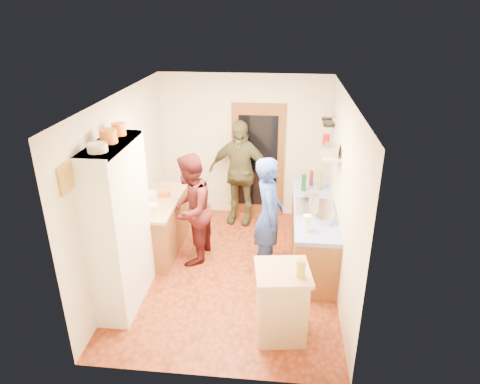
% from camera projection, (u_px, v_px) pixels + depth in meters
% --- Properties ---
extents(floor, '(3.00, 4.00, 0.02)m').
position_uv_depth(floor, '(231.00, 271.00, 6.42)').
color(floor, brown).
rests_on(floor, ground).
extents(ceiling, '(3.00, 4.00, 0.02)m').
position_uv_depth(ceiling, '(230.00, 96.00, 5.36)').
color(ceiling, silver).
rests_on(ceiling, ground).
extents(wall_back, '(3.00, 0.02, 2.60)m').
position_uv_depth(wall_back, '(244.00, 147.00, 7.72)').
color(wall_back, beige).
rests_on(wall_back, ground).
extents(wall_front, '(3.00, 0.02, 2.60)m').
position_uv_depth(wall_front, '(204.00, 276.00, 4.06)').
color(wall_front, beige).
rests_on(wall_front, ground).
extents(wall_left, '(0.02, 4.00, 2.60)m').
position_uv_depth(wall_left, '(125.00, 187.00, 6.03)').
color(wall_left, beige).
rests_on(wall_left, ground).
extents(wall_right, '(0.02, 4.00, 2.60)m').
position_uv_depth(wall_right, '(342.00, 196.00, 5.74)').
color(wall_right, beige).
rests_on(wall_right, ground).
extents(door_frame, '(0.95, 0.06, 2.10)m').
position_uv_depth(door_frame, '(258.00, 161.00, 7.76)').
color(door_frame, brown).
rests_on(door_frame, ground).
extents(door_glass, '(0.70, 0.02, 1.70)m').
position_uv_depth(door_glass, '(258.00, 162.00, 7.73)').
color(door_glass, black).
rests_on(door_glass, door_frame).
extents(hutch_body, '(0.40, 1.20, 2.20)m').
position_uv_depth(hutch_body, '(120.00, 227.00, 5.36)').
color(hutch_body, white).
rests_on(hutch_body, ground).
extents(hutch_top_shelf, '(0.40, 1.14, 0.04)m').
position_uv_depth(hutch_top_shelf, '(110.00, 144.00, 4.93)').
color(hutch_top_shelf, white).
rests_on(hutch_top_shelf, hutch_body).
extents(plate_stack, '(0.22, 0.22, 0.09)m').
position_uv_depth(plate_stack, '(97.00, 148.00, 4.60)').
color(plate_stack, white).
rests_on(plate_stack, hutch_top_shelf).
extents(orange_pot_a, '(0.20, 0.20, 0.16)m').
position_uv_depth(orange_pot_a, '(109.00, 136.00, 4.89)').
color(orange_pot_a, orange).
rests_on(orange_pot_a, hutch_top_shelf).
extents(orange_pot_b, '(0.17, 0.17, 0.15)m').
position_uv_depth(orange_pot_b, '(119.00, 129.00, 5.18)').
color(orange_pot_b, orange).
rests_on(orange_pot_b, hutch_top_shelf).
extents(left_counter_base, '(0.60, 1.40, 0.85)m').
position_uv_depth(left_counter_base, '(159.00, 227.00, 6.76)').
color(left_counter_base, brown).
rests_on(left_counter_base, ground).
extents(left_counter_top, '(0.64, 1.44, 0.05)m').
position_uv_depth(left_counter_top, '(157.00, 201.00, 6.58)').
color(left_counter_top, tan).
rests_on(left_counter_top, left_counter_base).
extents(toaster, '(0.24, 0.19, 0.16)m').
position_uv_depth(toaster, '(150.00, 210.00, 6.07)').
color(toaster, white).
rests_on(toaster, left_counter_top).
extents(kettle, '(0.19, 0.19, 0.17)m').
position_uv_depth(kettle, '(152.00, 197.00, 6.46)').
color(kettle, white).
rests_on(kettle, left_counter_top).
extents(orange_bowl, '(0.19, 0.19, 0.08)m').
position_uv_depth(orange_bowl, '(165.00, 193.00, 6.70)').
color(orange_bowl, orange).
rests_on(orange_bowl, left_counter_top).
extents(chopping_board, '(0.35, 0.29, 0.02)m').
position_uv_depth(chopping_board, '(168.00, 184.00, 7.11)').
color(chopping_board, tan).
rests_on(chopping_board, left_counter_top).
extents(right_counter_base, '(0.60, 2.20, 0.84)m').
position_uv_depth(right_counter_base, '(312.00, 234.00, 6.58)').
color(right_counter_base, brown).
rests_on(right_counter_base, ground).
extents(right_counter_top, '(0.62, 2.22, 0.06)m').
position_uv_depth(right_counter_top, '(314.00, 207.00, 6.40)').
color(right_counter_top, '#112DBE').
rests_on(right_counter_top, right_counter_base).
extents(hob, '(0.55, 0.58, 0.04)m').
position_uv_depth(hob, '(315.00, 207.00, 6.28)').
color(hob, silver).
rests_on(hob, right_counter_top).
extents(pot_on_hob, '(0.22, 0.22, 0.15)m').
position_uv_depth(pot_on_hob, '(312.00, 200.00, 6.32)').
color(pot_on_hob, silver).
rests_on(pot_on_hob, hob).
extents(bottle_a, '(0.08, 0.08, 0.28)m').
position_uv_depth(bottle_a, '(304.00, 183.00, 6.84)').
color(bottle_a, '#143F14').
rests_on(bottle_a, right_counter_top).
extents(bottle_b, '(0.08, 0.08, 0.26)m').
position_uv_depth(bottle_b, '(311.00, 178.00, 7.05)').
color(bottle_b, '#591419').
rests_on(bottle_b, right_counter_top).
extents(bottle_c, '(0.09, 0.09, 0.30)m').
position_uv_depth(bottle_c, '(320.00, 181.00, 6.88)').
color(bottle_c, olive).
rests_on(bottle_c, right_counter_top).
extents(paper_towel, '(0.12, 0.12, 0.23)m').
position_uv_depth(paper_towel, '(307.00, 223.00, 5.64)').
color(paper_towel, white).
rests_on(paper_towel, right_counter_top).
extents(mixing_bowl, '(0.30, 0.30, 0.10)m').
position_uv_depth(mixing_bowl, '(324.00, 219.00, 5.88)').
color(mixing_bowl, silver).
rests_on(mixing_bowl, right_counter_top).
extents(island_base, '(0.62, 0.62, 0.86)m').
position_uv_depth(island_base, '(281.00, 304.00, 5.02)').
color(island_base, tan).
rests_on(island_base, ground).
extents(island_top, '(0.70, 0.70, 0.05)m').
position_uv_depth(island_top, '(283.00, 272.00, 4.83)').
color(island_top, tan).
rests_on(island_top, island_base).
extents(cutting_board, '(0.38, 0.32, 0.02)m').
position_uv_depth(cutting_board, '(278.00, 269.00, 4.87)').
color(cutting_board, white).
rests_on(cutting_board, island_top).
extents(oil_jar, '(0.12, 0.12, 0.21)m').
position_uv_depth(oil_jar, '(301.00, 268.00, 4.68)').
color(oil_jar, '#AD9E2D').
rests_on(oil_jar, island_top).
extents(pan_rail, '(0.02, 0.65, 0.02)m').
position_uv_depth(pan_rail, '(332.00, 114.00, 6.83)').
color(pan_rail, silver).
rests_on(pan_rail, wall_right).
extents(pan_hang_a, '(0.18, 0.18, 0.05)m').
position_uv_depth(pan_hang_a, '(329.00, 125.00, 6.73)').
color(pan_hang_a, black).
rests_on(pan_hang_a, pan_rail).
extents(pan_hang_b, '(0.16, 0.16, 0.05)m').
position_uv_depth(pan_hang_b, '(328.00, 123.00, 6.92)').
color(pan_hang_b, black).
rests_on(pan_hang_b, pan_rail).
extents(pan_hang_c, '(0.17, 0.17, 0.05)m').
position_uv_depth(pan_hang_c, '(327.00, 119.00, 7.10)').
color(pan_hang_c, black).
rests_on(pan_hang_c, pan_rail).
extents(wall_shelf, '(0.26, 0.42, 0.03)m').
position_uv_depth(wall_shelf, '(331.00, 156.00, 6.01)').
color(wall_shelf, tan).
rests_on(wall_shelf, wall_right).
extents(radio, '(0.28, 0.34, 0.15)m').
position_uv_depth(radio, '(331.00, 150.00, 5.97)').
color(radio, silver).
rests_on(radio, wall_shelf).
extents(ext_bracket, '(0.06, 0.10, 0.04)m').
position_uv_depth(ext_bracket, '(329.00, 147.00, 7.23)').
color(ext_bracket, black).
rests_on(ext_bracket, wall_right).
extents(fire_extinguisher, '(0.11, 0.11, 0.32)m').
position_uv_depth(fire_extinguisher, '(326.00, 144.00, 7.22)').
color(fire_extinguisher, red).
rests_on(fire_extinguisher, wall_right).
extents(picture_frame, '(0.03, 0.25, 0.30)m').
position_uv_depth(picture_frame, '(66.00, 178.00, 4.31)').
color(picture_frame, gold).
rests_on(picture_frame, wall_left).
extents(person_hob, '(0.49, 0.68, 1.76)m').
position_uv_depth(person_hob, '(271.00, 216.00, 6.11)').
color(person_hob, '#243C96').
rests_on(person_hob, ground).
extents(person_left, '(0.74, 0.90, 1.72)m').
position_uv_depth(person_left, '(193.00, 209.00, 6.39)').
color(person_left, '#441416').
rests_on(person_left, ground).
extents(person_back, '(1.17, 0.64, 1.89)m').
position_uv_depth(person_back, '(240.00, 173.00, 7.51)').
color(person_back, '#414027').
rests_on(person_back, ground).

